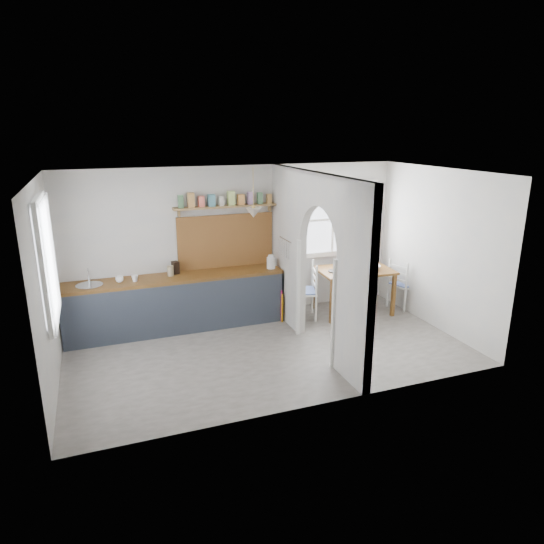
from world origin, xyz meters
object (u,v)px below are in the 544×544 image
object	(u,v)px
vase	(347,261)
chair_right	(403,283)
kettle	(271,262)
chair_left	(303,291)
dining_table	(354,291)

from	to	relation	value
vase	chair_right	bearing A→B (deg)	-18.35
kettle	chair_left	bearing A→B (deg)	-25.28
dining_table	vase	xyz separation A→B (m)	(-0.01, 0.25, 0.49)
dining_table	kettle	xyz separation A→B (m)	(-1.48, 0.25, 0.61)
kettle	vase	distance (m)	1.47
chair_right	kettle	distance (m)	2.54
chair_left	chair_right	bearing A→B (deg)	102.09
kettle	vase	size ratio (longest dim) A/B	1.28
chair_left	kettle	bearing A→B (deg)	-92.29
chair_left	kettle	distance (m)	0.75
chair_right	vase	size ratio (longest dim) A/B	5.03
chair_right	vase	xyz separation A→B (m)	(-0.99, 0.33, 0.44)
kettle	dining_table	bearing A→B (deg)	-15.93
dining_table	chair_right	bearing A→B (deg)	-1.07
chair_left	vase	distance (m)	1.05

